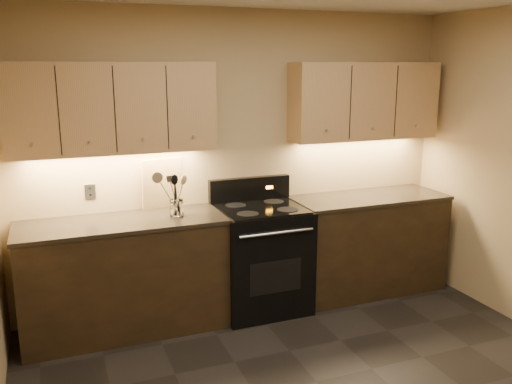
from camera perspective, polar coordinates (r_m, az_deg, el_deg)
wall_back at (r=4.85m, az=-1.74°, el=3.41°), size 4.00×0.04×2.60m
counter_left at (r=4.55m, az=-13.66°, el=-8.58°), size 1.62×0.62×0.93m
counter_right at (r=5.31m, az=11.58°, el=-5.28°), size 1.46×0.62×0.93m
stove at (r=4.81m, az=0.51°, el=-6.83°), size 0.76×0.68×1.14m
upper_cab_left at (r=4.40m, az=-14.89°, el=8.52°), size 1.60×0.30×0.70m
upper_cab_right at (r=5.18m, az=11.36°, el=9.36°), size 1.44×0.30×0.70m
outlet_plate at (r=4.62m, az=-17.06°, el=0.05°), size 0.08×0.01×0.12m
utensil_crock at (r=4.44m, az=-8.36°, el=-1.71°), size 0.14×0.14×0.14m
cutting_board at (r=4.67m, az=-9.90°, el=0.89°), size 0.35×0.12×0.43m
wooden_spoon at (r=4.39m, az=-8.78°, el=-0.34°), size 0.18×0.12×0.33m
black_spoon at (r=4.42m, az=-8.49°, el=-0.21°), size 0.08×0.12×0.34m
black_turner at (r=4.41m, az=-8.21°, el=-0.24°), size 0.12×0.19×0.34m
steel_spatula at (r=4.43m, az=-8.21°, el=-0.09°), size 0.18×0.12×0.36m
steel_skimmer at (r=4.41m, az=-8.15°, el=0.06°), size 0.26×0.11×0.38m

